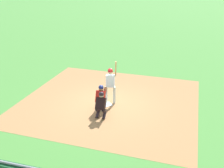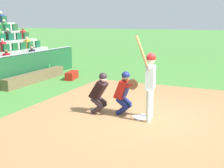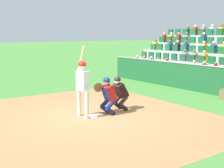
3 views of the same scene
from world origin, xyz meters
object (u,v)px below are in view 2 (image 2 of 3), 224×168
(home_plate_marker, at_px, (142,117))
(water_bottle_on_bench, at_px, (49,66))
(catcher_crouching, at_px, (124,90))
(dugout_bench, at_px, (36,77))
(home_plate_umpire, at_px, (100,91))
(equipment_duffel_bag, at_px, (72,75))
(batter_at_plate, at_px, (150,79))

(home_plate_marker, xyz_separation_m, water_bottle_on_bench, (-4.06, -5.94, 0.53))
(home_plate_marker, relative_size, catcher_crouching, 0.34)
(catcher_crouching, bearing_deg, dugout_bench, -117.71)
(home_plate_umpire, bearing_deg, dugout_bench, -123.02)
(equipment_duffel_bag, bearing_deg, catcher_crouching, 34.85)
(home_plate_umpire, bearing_deg, catcher_crouching, 107.40)
(home_plate_umpire, bearing_deg, home_plate_marker, 94.34)
(home_plate_marker, bearing_deg, catcher_crouching, -101.60)
(batter_at_plate, bearing_deg, water_bottle_on_bench, -123.97)
(home_plate_marker, distance_m, batter_at_plate, 1.19)
(catcher_crouching, bearing_deg, batter_at_plate, 74.61)
(batter_at_plate, distance_m, home_plate_umpire, 1.59)
(home_plate_marker, distance_m, home_plate_umpire, 1.43)
(batter_at_plate, bearing_deg, home_plate_umpire, -90.51)
(water_bottle_on_bench, xyz_separation_m, equipment_duffel_bag, (-0.02, 1.23, -0.37))
(dugout_bench, xyz_separation_m, equipment_duffel_bag, (-1.17, 1.17, -0.04))
(home_plate_marker, relative_size, home_plate_umpire, 0.35)
(batter_at_plate, relative_size, catcher_crouching, 1.81)
(home_plate_marker, height_order, catcher_crouching, catcher_crouching)
(batter_at_plate, xyz_separation_m, catcher_crouching, (-0.23, -0.83, -0.45))
(home_plate_marker, bearing_deg, home_plate_umpire, -85.66)
(catcher_crouching, bearing_deg, equipment_duffel_bag, -133.77)
(home_plate_umpire, relative_size, equipment_duffel_bag, 1.32)
(batter_at_plate, xyz_separation_m, home_plate_umpire, (-0.01, -1.52, -0.49))
(home_plate_umpire, height_order, equipment_duffel_bag, home_plate_umpire)
(water_bottle_on_bench, height_order, equipment_duffel_bag, water_bottle_on_bench)
(home_plate_umpire, xyz_separation_m, equipment_duffel_bag, (-4.17, -3.44, -0.51))
(catcher_crouching, relative_size, dugout_bench, 0.33)
(catcher_crouching, bearing_deg, water_bottle_on_bench, -126.33)
(home_plate_umpire, bearing_deg, batter_at_plate, 89.49)
(catcher_crouching, height_order, home_plate_umpire, catcher_crouching)
(water_bottle_on_bench, bearing_deg, batter_at_plate, 56.03)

